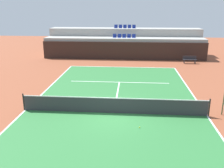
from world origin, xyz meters
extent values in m
plane|color=brown|center=(0.00, 0.00, 0.00)|extent=(80.00, 80.00, 0.00)
cube|color=#2D7238|center=(0.00, 0.00, 0.01)|extent=(11.00, 24.00, 0.01)
cube|color=white|center=(0.00, 11.95, 0.01)|extent=(11.00, 0.10, 0.00)
cube|color=white|center=(-5.45, 0.00, 0.01)|extent=(0.10, 24.00, 0.00)
cube|color=white|center=(5.45, 0.00, 0.01)|extent=(0.10, 24.00, 0.00)
cube|color=white|center=(0.00, 6.40, 0.01)|extent=(8.26, 0.10, 0.00)
cube|color=white|center=(0.00, 3.20, 0.01)|extent=(0.10, 6.40, 0.00)
cube|color=black|center=(0.00, 15.99, 1.05)|extent=(19.55, 0.30, 2.10)
cube|color=#9E9E99|center=(0.00, 17.34, 1.23)|extent=(19.55, 2.40, 2.45)
cube|color=#9E9E99|center=(0.00, 19.74, 1.71)|extent=(19.55, 2.40, 3.41)
cube|color=navy|center=(-1.18, 17.34, 2.47)|extent=(0.44, 0.44, 0.04)
cube|color=navy|center=(-1.18, 17.54, 2.69)|extent=(0.44, 0.04, 0.40)
cube|color=navy|center=(-0.59, 17.34, 2.47)|extent=(0.44, 0.44, 0.04)
cube|color=navy|center=(-0.59, 17.54, 2.69)|extent=(0.44, 0.04, 0.40)
cube|color=navy|center=(0.00, 17.34, 2.47)|extent=(0.44, 0.44, 0.04)
cube|color=navy|center=(0.00, 17.54, 2.69)|extent=(0.44, 0.04, 0.40)
cube|color=navy|center=(0.59, 17.34, 2.47)|extent=(0.44, 0.44, 0.04)
cube|color=navy|center=(0.59, 17.54, 2.69)|extent=(0.44, 0.04, 0.40)
cube|color=navy|center=(1.18, 17.34, 2.47)|extent=(0.44, 0.44, 0.04)
cube|color=navy|center=(1.18, 17.54, 2.69)|extent=(0.44, 0.04, 0.40)
cube|color=navy|center=(-1.18, 19.74, 3.43)|extent=(0.44, 0.44, 0.04)
cube|color=navy|center=(-1.18, 19.94, 3.65)|extent=(0.44, 0.04, 0.40)
cube|color=navy|center=(-0.59, 19.74, 3.43)|extent=(0.44, 0.44, 0.04)
cube|color=navy|center=(-0.59, 19.94, 3.65)|extent=(0.44, 0.04, 0.40)
cube|color=navy|center=(0.00, 19.74, 3.43)|extent=(0.44, 0.44, 0.04)
cube|color=navy|center=(0.00, 19.94, 3.65)|extent=(0.44, 0.04, 0.40)
cube|color=navy|center=(0.59, 19.74, 3.43)|extent=(0.44, 0.44, 0.04)
cube|color=navy|center=(0.59, 19.94, 3.65)|extent=(0.44, 0.04, 0.40)
cube|color=navy|center=(1.18, 19.74, 3.43)|extent=(0.44, 0.44, 0.04)
cube|color=navy|center=(1.18, 19.94, 3.65)|extent=(0.44, 0.04, 0.40)
cylinder|color=black|center=(-5.50, 0.00, 0.55)|extent=(0.08, 0.08, 1.07)
cylinder|color=black|center=(5.50, 0.00, 0.55)|extent=(0.08, 0.08, 1.07)
cube|color=#333338|center=(0.00, 0.00, 0.47)|extent=(10.90, 0.02, 0.92)
cube|color=white|center=(0.00, 0.00, 0.96)|extent=(10.90, 0.04, 0.05)
cylinder|color=#334C2D|center=(6.35, 0.30, 0.78)|extent=(0.06, 0.06, 1.55)
cube|color=#232328|center=(7.46, 14.32, 0.45)|extent=(1.50, 0.40, 0.05)
cube|color=#232328|center=(7.46, 14.50, 0.67)|extent=(1.50, 0.04, 0.36)
cube|color=#2D2D33|center=(6.86, 14.18, 0.21)|extent=(0.06, 0.06, 0.42)
cube|color=#2D2D33|center=(8.06, 14.18, 0.21)|extent=(0.06, 0.06, 0.42)
cube|color=#2D2D33|center=(6.86, 14.46, 0.21)|extent=(0.06, 0.06, 0.42)
cube|color=#2D2D33|center=(8.06, 14.46, 0.21)|extent=(0.06, 0.06, 0.42)
sphere|color=#CCE033|center=(1.48, -1.80, 0.04)|extent=(0.07, 0.07, 0.07)
camera|label=1|loc=(0.99, -13.68, 6.06)|focal=40.03mm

